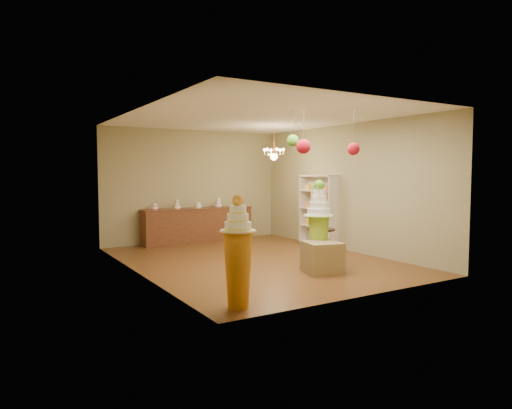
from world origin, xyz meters
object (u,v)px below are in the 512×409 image
pedestal_orange (238,260)px  sideboard (198,224)px  pedestal_green (319,230)px  round_table (321,241)px

pedestal_orange → sideboard: (1.96, 5.76, -0.18)m
pedestal_green → round_table: size_ratio=2.40×
pedestal_green → pedestal_orange: 2.98m
sideboard → round_table: sideboard is taller
pedestal_green → round_table: bearing=44.2°
round_table → pedestal_orange: bearing=-148.3°
pedestal_green → pedestal_orange: bearing=-150.4°
pedestal_green → sideboard: 4.34m
sideboard → pedestal_green: bearing=-81.7°
pedestal_orange → round_table: 3.48m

